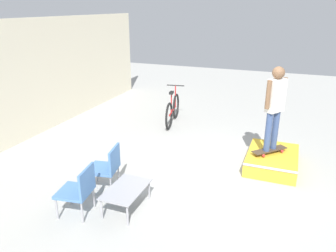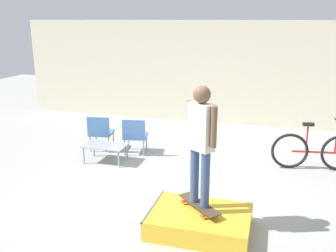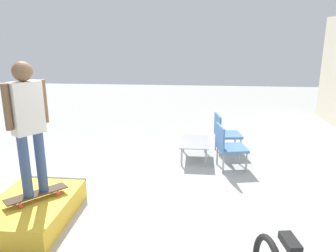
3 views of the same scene
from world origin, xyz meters
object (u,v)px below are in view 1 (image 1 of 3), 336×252
patio_chair_left (79,188)px  bicycle (173,110)px  skateboard_on_ramp (269,150)px  person_skater (275,102)px  coffee_table (126,191)px  patio_chair_right (107,166)px  skate_ramp_box (272,160)px

patio_chair_left → bicycle: 4.77m
skateboard_on_ramp → patio_chair_left: bearing=180.0°
person_skater → patio_chair_left: 4.12m
coffee_table → patio_chair_left: (-0.42, 0.63, 0.14)m
skateboard_on_ramp → patio_chair_left: size_ratio=0.86×
coffee_table → patio_chair_right: (0.45, 0.63, 0.14)m
person_skater → coffee_table: person_skater is taller
patio_chair_left → bicycle: bearing=172.9°
skate_ramp_box → person_skater: 1.30m
patio_chair_right → skateboard_on_ramp: bearing=116.0°
bicycle → skate_ramp_box: bearing=-130.2°
patio_chair_right → patio_chair_left: bearing=-11.0°
patio_chair_right → person_skater: bearing=116.0°
person_skater → bicycle: person_skater is taller
person_skater → skate_ramp_box: bearing=-38.5°
coffee_table → patio_chair_left: 0.77m
skate_ramp_box → skateboard_on_ramp: skateboard_on_ramp is taller
person_skater → coffee_table: size_ratio=1.92×
skateboard_on_ramp → person_skater: bearing=43.0°
skate_ramp_box → coffee_table: size_ratio=1.62×
bicycle → patio_chair_right: bearing=173.6°
skate_ramp_box → person_skater: person_skater is taller
person_skater → patio_chair_left: bearing=171.2°
bicycle → person_skater: bearing=-131.2°
skate_ramp_box → coffee_table: coffee_table is taller
patio_chair_right → skate_ramp_box: bearing=115.5°
person_skater → bicycle: (1.84, 2.90, -1.04)m
patio_chair_right → bicycle: size_ratio=0.49×
skateboard_on_ramp → coffee_table: (-2.51, 2.10, -0.04)m
person_skater → patio_chair_left: size_ratio=2.06×
skate_ramp_box → bicycle: bearing=58.6°
coffee_table → bicycle: 4.42m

